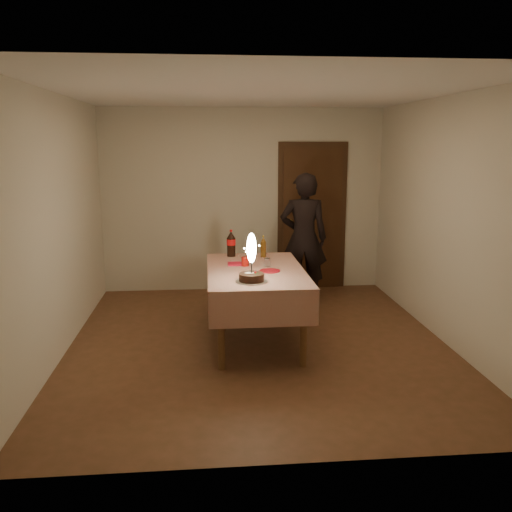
% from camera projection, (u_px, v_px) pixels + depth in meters
% --- Properties ---
extents(ground, '(4.00, 4.50, 0.01)m').
position_uv_depth(ground, '(258.00, 343.00, 5.83)').
color(ground, brown).
rests_on(ground, ground).
extents(room_shell, '(4.04, 4.54, 2.62)m').
position_uv_depth(room_shell, '(261.00, 188.00, 5.56)').
color(room_shell, beige).
rests_on(room_shell, ground).
extents(dining_table, '(1.02, 1.72, 0.80)m').
position_uv_depth(dining_table, '(256.00, 279.00, 5.77)').
color(dining_table, brown).
rests_on(dining_table, ground).
extents(birthday_cake, '(0.31, 0.31, 0.47)m').
position_uv_depth(birthday_cake, '(252.00, 268.00, 5.21)').
color(birthday_cake, white).
rests_on(birthday_cake, dining_table).
extents(red_plate, '(0.22, 0.22, 0.01)m').
position_uv_depth(red_plate, '(270.00, 271.00, 5.65)').
color(red_plate, '#AF0C19').
rests_on(red_plate, dining_table).
extents(red_cup, '(0.08, 0.08, 0.10)m').
position_uv_depth(red_cup, '(245.00, 261.00, 5.88)').
color(red_cup, '#AD130C').
rests_on(red_cup, dining_table).
extents(clear_cup, '(0.07, 0.07, 0.09)m').
position_uv_depth(clear_cup, '(267.00, 262.00, 5.87)').
color(clear_cup, white).
rests_on(clear_cup, dining_table).
extents(napkin_stack, '(0.15, 0.15, 0.02)m').
position_uv_depth(napkin_stack, '(235.00, 264.00, 5.94)').
color(napkin_stack, red).
rests_on(napkin_stack, dining_table).
extents(cola_bottle, '(0.10, 0.10, 0.32)m').
position_uv_depth(cola_bottle, '(231.00, 244.00, 6.36)').
color(cola_bottle, black).
rests_on(cola_bottle, dining_table).
extents(amber_bottle_right, '(0.06, 0.06, 0.25)m').
position_uv_depth(amber_bottle_right, '(263.00, 247.00, 6.33)').
color(amber_bottle_right, '#5C380F').
rests_on(amber_bottle_right, dining_table).
extents(photographer, '(0.68, 0.50, 1.73)m').
position_uv_depth(photographer, '(304.00, 238.00, 7.20)').
color(photographer, black).
rests_on(photographer, ground).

